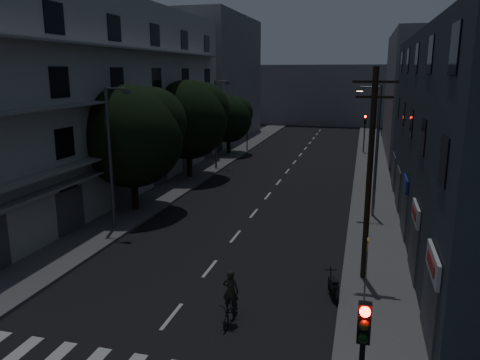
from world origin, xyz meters
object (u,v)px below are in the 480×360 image
at_px(utility_pole, 370,172).
at_px(motorcycle, 333,287).
at_px(cyclist, 231,305).
at_px(traffic_signal_near, 362,353).
at_px(bus_stop_sign, 367,258).

relative_size(utility_pole, motorcycle, 5.40).
distance_m(motorcycle, cyclist, 4.56).
relative_size(traffic_signal_near, motorcycle, 2.46).
distance_m(traffic_signal_near, bus_stop_sign, 8.51).
height_order(utility_pole, cyclist, utility_pole).
distance_m(bus_stop_sign, cyclist, 5.59).
xyz_separation_m(motorcycle, cyclist, (-3.48, -2.94, 0.26)).
xyz_separation_m(traffic_signal_near, motorcycle, (-1.06, 8.57, -2.67)).
bearing_deg(bus_stop_sign, utility_pole, 91.66).
relative_size(traffic_signal_near, cyclist, 1.99).
distance_m(traffic_signal_near, motorcycle, 9.04).
height_order(bus_stop_sign, cyclist, bus_stop_sign).
xyz_separation_m(utility_pole, motorcycle, (-1.16, -1.98, -4.43)).
bearing_deg(utility_pole, traffic_signal_near, -90.54).
bearing_deg(traffic_signal_near, bus_stop_sign, 88.91).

